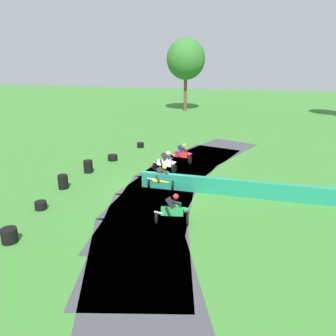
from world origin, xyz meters
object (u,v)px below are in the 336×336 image
object	(u,v)px
motorcycle_fourth_green	(174,210)
tire_stack_mid_a	(113,158)
motorcycle_chase_white	(166,162)
tire_stack_mid_b	(88,166)
tire_stack_near	(140,145)
tire_stack_far	(63,182)
tire_stack_extra_a	(41,205)
motorcycle_lead_red	(182,154)
motorcycle_trailing_yellow	(163,177)
tire_stack_extra_b	(9,235)

from	to	relation	value
motorcycle_fourth_green	tire_stack_mid_a	xyz separation A→B (m)	(-6.23, 8.58, -0.43)
motorcycle_chase_white	tire_stack_mid_b	xyz separation A→B (m)	(-4.88, -1.23, -0.24)
tire_stack_near	tire_stack_mid_b	distance (m)	6.94
tire_stack_far	tire_stack_extra_a	distance (m)	2.80
motorcycle_lead_red	motorcycle_fourth_green	bearing A→B (deg)	-82.27
motorcycle_trailing_yellow	tire_stack_extra_b	size ratio (longest dim) A/B	2.60
motorcycle_lead_red	tire_stack_near	size ratio (longest dim) A/B	3.03
tire_stack_mid_b	tire_stack_far	xyz separation A→B (m)	(-0.19, -2.91, 0.00)
motorcycle_lead_red	motorcycle_fourth_green	distance (m)	9.21
tire_stack_far	tire_stack_extra_a	bearing A→B (deg)	-84.16
tire_stack_mid_b	tire_stack_near	bearing A→B (deg)	77.69
motorcycle_fourth_green	tire_stack_extra_a	world-z (taller)	motorcycle_fourth_green
tire_stack_near	tire_stack_mid_b	size ratio (longest dim) A/B	0.71
tire_stack_extra_a	tire_stack_extra_b	world-z (taller)	tire_stack_extra_b
motorcycle_trailing_yellow	tire_stack_extra_b	xyz separation A→B (m)	(-4.73, -7.13, -0.35)
tire_stack_mid_a	tire_stack_extra_a	xyz separation A→B (m)	(-0.47, -8.57, 0.00)
tire_stack_far	tire_stack_extra_a	world-z (taller)	tire_stack_far
tire_stack_near	tire_stack_mid_a	bearing A→B (deg)	-103.27
tire_stack_far	tire_stack_extra_b	size ratio (longest dim) A/B	1.23
motorcycle_chase_white	tire_stack_near	bearing A→B (deg)	121.53
motorcycle_chase_white	tire_stack_far	xyz separation A→B (m)	(-5.07, -4.14, -0.24)
motorcycle_chase_white	tire_stack_far	world-z (taller)	motorcycle_chase_white
motorcycle_lead_red	motorcycle_chase_white	distance (m)	2.29
motorcycle_trailing_yellow	tire_stack_far	distance (m)	5.68
tire_stack_far	motorcycle_fourth_green	bearing A→B (deg)	-21.79
tire_stack_near	tire_stack_far	bearing A→B (deg)	-99.79
motorcycle_chase_white	tire_stack_near	size ratio (longest dim) A/B	3.05
tire_stack_near	tire_stack_extra_b	bearing A→B (deg)	-93.19
motorcycle_trailing_yellow	motorcycle_fourth_green	world-z (taller)	motorcycle_trailing_yellow
motorcycle_lead_red	motorcycle_trailing_yellow	world-z (taller)	motorcycle_trailing_yellow
motorcycle_lead_red	tire_stack_mid_a	bearing A→B (deg)	-173.82
motorcycle_chase_white	tire_stack_mid_b	size ratio (longest dim) A/B	2.15
tire_stack_mid_a	motorcycle_fourth_green	bearing A→B (deg)	-54.01
motorcycle_chase_white	tire_stack_near	world-z (taller)	motorcycle_chase_white
motorcycle_fourth_green	tire_stack_mid_a	distance (m)	10.61
motorcycle_lead_red	tire_stack_mid_a	size ratio (longest dim) A/B	2.46
tire_stack_mid_a	tire_stack_mid_b	size ratio (longest dim) A/B	0.87
motorcycle_lead_red	tire_stack_far	size ratio (longest dim) A/B	2.14
tire_stack_extra_a	motorcycle_chase_white	bearing A→B (deg)	55.33
tire_stack_extra_a	tire_stack_mid_a	bearing A→B (deg)	86.87
tire_stack_mid_a	tire_stack_mid_b	xyz separation A→B (m)	(-0.56, -2.88, 0.20)
motorcycle_chase_white	tire_stack_extra_a	xyz separation A→B (m)	(-4.79, -6.92, -0.44)
tire_stack_extra_b	motorcycle_lead_red	bearing A→B (deg)	67.97
tire_stack_mid_a	tire_stack_near	bearing A→B (deg)	76.73
motorcycle_lead_red	motorcycle_trailing_yellow	size ratio (longest dim) A/B	1.02
motorcycle_lead_red	tire_stack_near	xyz separation A→B (m)	(-4.08, 3.35, -0.44)
motorcycle_chase_white	tire_stack_far	distance (m)	6.55
motorcycle_trailing_yellow	tire_stack_mid_b	distance (m)	5.60
motorcycle_trailing_yellow	tire_stack_mid_b	world-z (taller)	motorcycle_trailing_yellow
motorcycle_lead_red	tire_stack_mid_a	distance (m)	5.04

